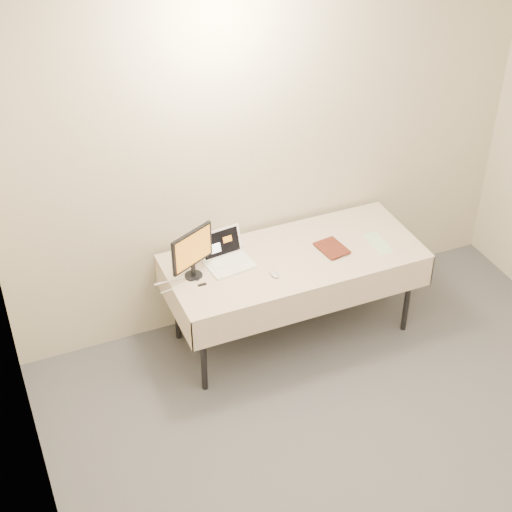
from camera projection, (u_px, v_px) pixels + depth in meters
name	position (u px, v px, depth m)	size (l,w,h in m)	color
back_wall	(270.00, 152.00, 5.62)	(4.00, 0.10, 2.70)	beige
table	(294.00, 262.00, 5.68)	(1.86, 0.81, 0.74)	black
laptop	(226.00, 256.00, 5.55)	(0.35, 0.32, 0.22)	white
monitor	(192.00, 251.00, 5.31)	(0.33, 0.18, 0.37)	black
book	(323.00, 240.00, 5.59)	(0.18, 0.02, 0.24)	maroon
alarm_clock	(234.00, 249.00, 5.67)	(0.12, 0.06, 0.05)	black
clicker	(274.00, 274.00, 5.44)	(0.05, 0.10, 0.02)	#BCBCBE
paper_form	(378.00, 243.00, 5.77)	(0.11, 0.29, 0.00)	#BFEBBB
usb_dongle	(202.00, 285.00, 5.36)	(0.06, 0.02, 0.01)	black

